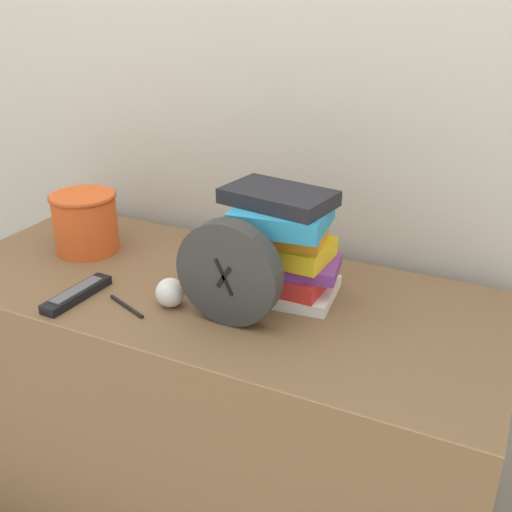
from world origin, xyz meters
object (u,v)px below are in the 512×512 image
at_px(book_stack, 282,244).
at_px(basket, 85,220).
at_px(pen, 127,306).
at_px(tv_remote, 77,294).
at_px(desk_clock, 229,273).
at_px(crumpled_paper_ball, 170,293).

bearing_deg(book_stack, basket, 179.13).
xyz_separation_m(basket, pen, (0.28, -0.21, -0.08)).
relative_size(book_stack, tv_remote, 1.42).
bearing_deg(basket, pen, -36.80).
bearing_deg(desk_clock, tv_remote, -170.46).
relative_size(basket, pen, 1.43).
bearing_deg(crumpled_paper_ball, book_stack, 37.39).
bearing_deg(book_stack, desk_clock, -107.83).
height_order(tv_remote, crumpled_paper_ball, crumpled_paper_ball).
distance_m(tv_remote, pen, 0.13).
height_order(book_stack, tv_remote, book_stack).
height_order(tv_remote, pen, tv_remote).
distance_m(tv_remote, crumpled_paper_ball, 0.22).
height_order(desk_clock, basket, desk_clock).
xyz_separation_m(book_stack, basket, (-0.55, 0.01, -0.04)).
bearing_deg(basket, desk_clock, -17.71).
xyz_separation_m(book_stack, tv_remote, (-0.40, -0.21, -0.11)).
distance_m(book_stack, pen, 0.36).
height_order(book_stack, pen, book_stack).
bearing_deg(tv_remote, book_stack, 27.85).
distance_m(basket, tv_remote, 0.28).
bearing_deg(basket, crumpled_paper_ball, -23.72).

